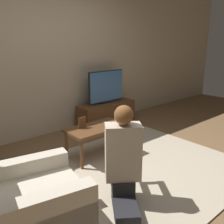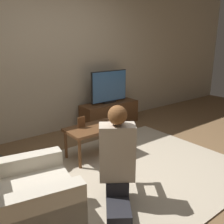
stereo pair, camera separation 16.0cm
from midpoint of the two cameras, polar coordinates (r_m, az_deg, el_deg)
name	(u,v)px [view 1 (the left image)]	position (r m, az deg, el deg)	size (l,w,h in m)	color
ground_plane	(128,174)	(3.14, 2.12, -14.03)	(10.00, 10.00, 0.00)	brown
wall_back	(47,57)	(4.34, -15.69, 11.91)	(10.00, 0.06, 2.60)	tan
rug	(128,174)	(3.13, 2.12, -13.90)	(2.88, 2.17, 0.02)	#BCAD93
tv_stand	(107,114)	(4.80, -2.22, -0.37)	(1.14, 0.39, 0.43)	brown
tv	(106,87)	(4.68, -2.31, 5.78)	(0.79, 0.08, 0.61)	black
coffee_table	(97,130)	(3.43, -4.83, -4.21)	(0.84, 0.45, 0.44)	brown
armchair	(23,209)	(2.27, -21.64, -19.96)	(1.00, 0.91, 0.86)	beige
person_kneeling	(123,158)	(2.43, 0.66, -10.41)	(0.68, 0.81, 0.99)	#232328
picture_frame	(82,123)	(3.36, -8.25, -2.45)	(0.11, 0.01, 0.15)	brown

